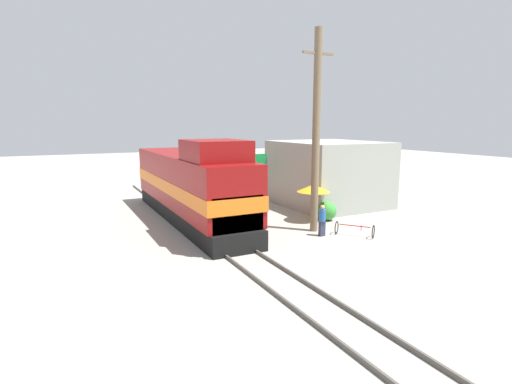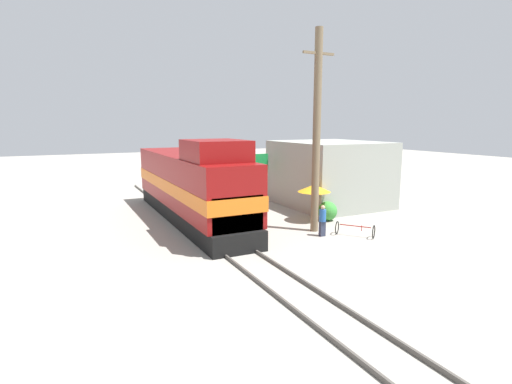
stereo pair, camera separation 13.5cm
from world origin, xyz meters
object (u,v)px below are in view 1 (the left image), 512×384
(bicycle, at_px, (355,229))
(person_bystander, at_px, (322,219))
(vendor_umbrella, at_px, (313,188))
(billboard_sign, at_px, (255,167))
(utility_pole, at_px, (316,132))
(locomotive, at_px, (191,186))

(bicycle, bearing_deg, person_bystander, 115.11)
(person_bystander, relative_size, bicycle, 0.84)
(vendor_umbrella, relative_size, billboard_sign, 0.62)
(vendor_umbrella, xyz_separation_m, bicycle, (0.10, -3.51, -1.60))
(billboard_sign, relative_size, bicycle, 1.84)
(vendor_umbrella, bearing_deg, billboard_sign, 96.30)
(utility_pole, bearing_deg, person_bystander, -101.73)
(billboard_sign, bearing_deg, person_bystander, -94.44)
(locomotive, bearing_deg, bicycle, -46.45)
(locomotive, xyz_separation_m, vendor_umbrella, (6.26, -3.18, -0.11))
(person_bystander, bearing_deg, bicycle, -27.23)
(vendor_umbrella, height_order, bicycle, vendor_umbrella)
(vendor_umbrella, height_order, person_bystander, vendor_umbrella)
(locomotive, distance_m, utility_pole, 7.76)
(person_bystander, bearing_deg, utility_pole, 78.27)
(utility_pole, height_order, person_bystander, utility_pole)
(utility_pole, bearing_deg, vendor_umbrella, 56.56)
(billboard_sign, bearing_deg, utility_pole, -93.50)
(locomotive, bearing_deg, person_bystander, -50.50)
(billboard_sign, bearing_deg, bicycle, -85.40)
(utility_pole, bearing_deg, billboard_sign, 86.50)
(utility_pole, bearing_deg, locomotive, 135.94)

